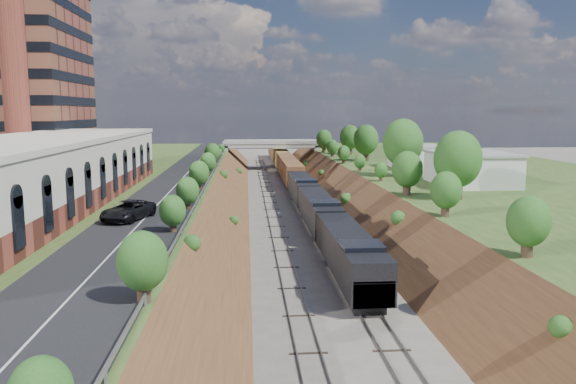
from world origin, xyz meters
name	(u,v)px	position (x,y,z in m)	size (l,w,h in m)	color
platform_left	(56,199)	(-33.00, 60.00, 2.50)	(44.00, 180.00, 5.00)	#375020
platform_right	(510,193)	(33.00, 60.00, 2.50)	(44.00, 180.00, 5.00)	#375020
embankment_left	(214,214)	(-11.00, 60.00, 0.00)	(7.07, 180.00, 7.07)	brown
embankment_right	(365,212)	(11.00, 60.00, 0.00)	(7.07, 180.00, 7.07)	brown
rail_left_track	(272,213)	(-2.60, 60.00, 0.09)	(1.58, 180.00, 0.18)	gray
rail_right_track	(308,212)	(2.60, 60.00, 0.09)	(1.58, 180.00, 0.18)	gray
road	(182,179)	(-15.50, 60.00, 5.05)	(8.00, 180.00, 0.10)	black
guardrail	(210,176)	(-11.40, 59.80, 5.55)	(0.10, 171.00, 0.70)	#99999E
commercial_building	(31,173)	(-28.00, 38.00, 8.51)	(14.30, 62.30, 7.00)	brown
smokestack	(11,29)	(-36.00, 56.00, 25.00)	(3.20, 3.20, 40.00)	brown
overpass	(271,150)	(0.00, 122.00, 4.92)	(24.50, 8.30, 7.40)	gray
white_building_near	(471,170)	(23.50, 52.00, 7.00)	(9.00, 12.00, 4.00)	silver
white_building_far	(417,157)	(23.00, 74.00, 6.80)	(8.00, 10.00, 3.60)	silver
tree_right_large	(458,160)	(17.00, 40.00, 9.38)	(5.25, 5.25, 7.61)	#473323
tree_left_crest	(170,219)	(-11.80, 20.00, 7.04)	(2.45, 2.45, 3.55)	#473323
freight_train	(290,170)	(2.60, 94.06, 2.74)	(3.28, 148.86, 4.83)	black
suv	(128,210)	(-16.84, 29.93, 5.95)	(2.83, 6.14, 1.71)	black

